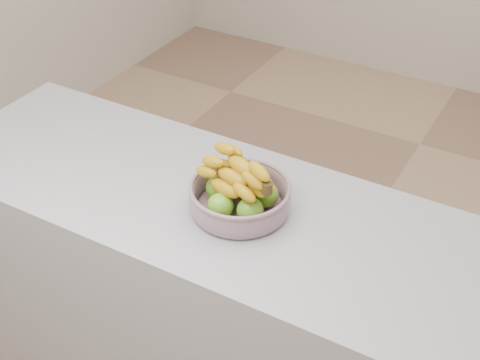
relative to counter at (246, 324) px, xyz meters
The scene contains 3 objects.
ground 0.89m from the counter, 90.00° to the left, with size 4.00×4.00×0.00m, color tan.
counter is the anchor object (origin of this frame).
fruit_bowl 0.50m from the counter, behind, with size 0.28×0.28×0.17m.
Camera 1 is at (0.69, -2.00, 2.04)m, focal length 50.00 mm.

